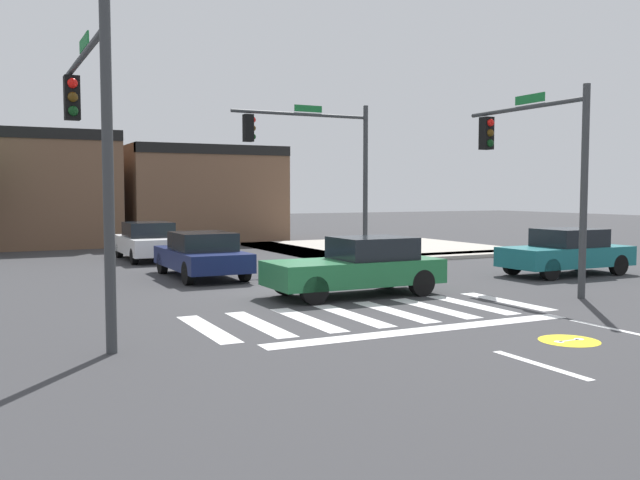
# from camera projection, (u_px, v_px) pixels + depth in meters

# --- Properties ---
(ground_plane) EXTENTS (120.00, 120.00, 0.00)m
(ground_plane) POSITION_uv_depth(u_px,v_px,m) (290.00, 288.00, 19.05)
(ground_plane) COLOR #353538
(crosswalk_near) EXTENTS (7.95, 2.98, 0.01)m
(crosswalk_near) POSITION_uv_depth(u_px,v_px,m) (373.00, 313.00, 15.03)
(crosswalk_near) COLOR silver
(crosswalk_near) RESTS_ON ground_plane
(bike_detector_marking) EXTENTS (1.08, 1.08, 0.01)m
(bike_detector_marking) POSITION_uv_depth(u_px,v_px,m) (569.00, 341.00, 12.28)
(bike_detector_marking) COLOR yellow
(bike_detector_marking) RESTS_ON ground_plane
(curb_corner_northeast) EXTENTS (10.00, 10.60, 0.15)m
(curb_corner_northeast) POSITION_uv_depth(u_px,v_px,m) (376.00, 249.00, 31.23)
(curb_corner_northeast) COLOR #B2AA9E
(curb_corner_northeast) RESTS_ON ground_plane
(storefront_row) EXTENTS (17.14, 6.78, 5.56)m
(storefront_row) POSITION_uv_depth(u_px,v_px,m) (117.00, 192.00, 35.34)
(storefront_row) COLOR brown
(storefront_row) RESTS_ON ground_plane
(traffic_signal_southwest) EXTENTS (0.32, 5.34, 5.84)m
(traffic_signal_southwest) POSITION_uv_depth(u_px,v_px,m) (89.00, 121.00, 12.80)
(traffic_signal_southwest) COLOR #383A3D
(traffic_signal_southwest) RESTS_ON ground_plane
(traffic_signal_southeast) EXTENTS (0.32, 4.42, 5.31)m
(traffic_signal_southeast) POSITION_uv_depth(u_px,v_px,m) (536.00, 153.00, 18.45)
(traffic_signal_southeast) COLOR #383A3D
(traffic_signal_southeast) RESTS_ON ground_plane
(traffic_signal_northeast) EXTENTS (5.46, 0.32, 5.92)m
(traffic_signal_northeast) POSITION_uv_depth(u_px,v_px,m) (317.00, 153.00, 25.23)
(traffic_signal_northeast) COLOR #383A3D
(traffic_signal_northeast) RESTS_ON ground_plane
(car_teal) EXTENTS (4.31, 1.84, 1.48)m
(car_teal) POSITION_uv_depth(u_px,v_px,m) (566.00, 252.00, 21.98)
(car_teal) COLOR #196B70
(car_teal) RESTS_ON ground_plane
(car_green) EXTENTS (4.50, 1.87, 1.50)m
(car_green) POSITION_uv_depth(u_px,v_px,m) (358.00, 267.00, 17.63)
(car_green) COLOR #1E6638
(car_green) RESTS_ON ground_plane
(car_navy) EXTENTS (1.93, 4.50, 1.42)m
(car_navy) POSITION_uv_depth(u_px,v_px,m) (202.00, 254.00, 21.32)
(car_navy) COLOR #141E4C
(car_navy) RESTS_ON ground_plane
(car_white) EXTENTS (1.92, 4.35, 1.48)m
(car_white) POSITION_uv_depth(u_px,v_px,m) (148.00, 241.00, 26.84)
(car_white) COLOR white
(car_white) RESTS_ON ground_plane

